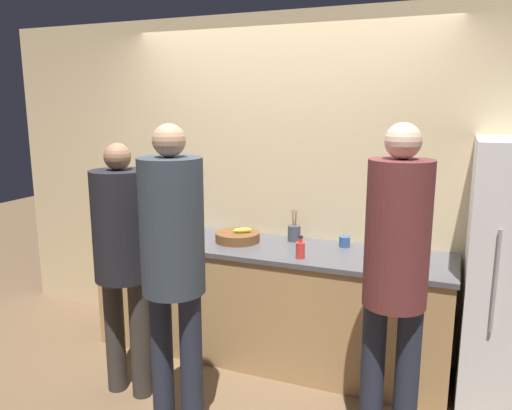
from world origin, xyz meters
TOP-DOWN VIEW (x-y plane):
  - ground_plane at (0.00, 0.00)m, footprint 14.00×14.00m
  - wall_back at (0.00, 0.73)m, footprint 5.20×0.06m
  - counter at (0.00, 0.39)m, footprint 2.68×0.71m
  - person_left at (-0.68, -0.45)m, footprint 0.36×0.36m
  - person_center at (-0.17, -0.66)m, footprint 0.36×0.36m
  - person_right at (1.01, -0.41)m, footprint 0.33×0.33m
  - fruit_bowl at (-0.25, 0.40)m, footprint 0.34×0.34m
  - utensil_crock at (0.15, 0.58)m, footprint 0.10×0.10m
  - bottle_red at (0.32, 0.18)m, footprint 0.06×0.06m
  - cup_blue at (0.54, 0.56)m, footprint 0.08×0.08m

SIDE VIEW (x-z plane):
  - ground_plane at x=0.00m, z-range 0.00..0.00m
  - counter at x=0.00m, z-range 0.00..0.88m
  - fruit_bowl at x=-0.25m, z-range 0.86..0.98m
  - cup_blue at x=0.54m, z-range 0.88..0.96m
  - bottle_red at x=0.32m, z-range 0.87..1.02m
  - utensil_crock at x=0.15m, z-range 0.83..1.07m
  - person_left at x=-0.68m, z-range 0.17..1.86m
  - person_right at x=1.01m, z-range 0.17..2.00m
  - person_center at x=-0.17m, z-range 0.19..2.01m
  - wall_back at x=0.00m, z-range 0.00..2.60m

